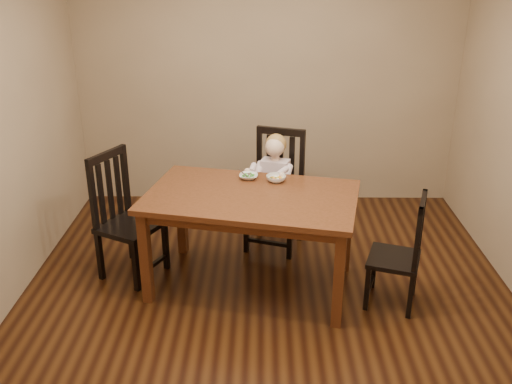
{
  "coord_description": "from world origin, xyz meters",
  "views": [
    {
      "loc": [
        -0.04,
        -3.93,
        2.58
      ],
      "look_at": [
        -0.1,
        0.25,
        0.8
      ],
      "focal_mm": 40.0,
      "sensor_mm": 36.0,
      "label": 1
    }
  ],
  "objects_px": {
    "toddler": "(274,180)",
    "chair_right": "(401,254)",
    "bowl_peas": "(249,176)",
    "dining_table": "(251,205)",
    "chair_left": "(125,218)",
    "chair_child": "(276,192)",
    "bowl_veg": "(276,178)"
  },
  "relations": [
    {
      "from": "chair_left",
      "to": "toddler",
      "type": "bearing_deg",
      "value": 138.84
    },
    {
      "from": "chair_left",
      "to": "bowl_peas",
      "type": "relative_size",
      "value": 6.97
    },
    {
      "from": "dining_table",
      "to": "chair_left",
      "type": "relative_size",
      "value": 1.67
    },
    {
      "from": "chair_right",
      "to": "bowl_peas",
      "type": "bearing_deg",
      "value": 82.15
    },
    {
      "from": "dining_table",
      "to": "chair_left",
      "type": "xyz_separation_m",
      "value": [
        -1.06,
        0.19,
        -0.21
      ]
    },
    {
      "from": "chair_left",
      "to": "bowl_veg",
      "type": "distance_m",
      "value": 1.3
    },
    {
      "from": "dining_table",
      "to": "bowl_peas",
      "type": "xyz_separation_m",
      "value": [
        -0.03,
        0.33,
        0.11
      ]
    },
    {
      "from": "dining_table",
      "to": "bowl_veg",
      "type": "distance_m",
      "value": 0.36
    },
    {
      "from": "dining_table",
      "to": "chair_right",
      "type": "bearing_deg",
      "value": -12.58
    },
    {
      "from": "chair_right",
      "to": "bowl_peas",
      "type": "distance_m",
      "value": 1.38
    },
    {
      "from": "chair_left",
      "to": "bowl_peas",
      "type": "bearing_deg",
      "value": 125.25
    },
    {
      "from": "chair_right",
      "to": "dining_table",
      "type": "bearing_deg",
      "value": 96.21
    },
    {
      "from": "chair_right",
      "to": "bowl_veg",
      "type": "bearing_deg",
      "value": 79.43
    },
    {
      "from": "bowl_peas",
      "to": "dining_table",
      "type": "bearing_deg",
      "value": -85.14
    },
    {
      "from": "bowl_veg",
      "to": "chair_right",
      "type": "bearing_deg",
      "value": -29.36
    },
    {
      "from": "bowl_peas",
      "to": "bowl_veg",
      "type": "bearing_deg",
      "value": -14.03
    },
    {
      "from": "chair_child",
      "to": "bowl_peas",
      "type": "bearing_deg",
      "value": 76.48
    },
    {
      "from": "toddler",
      "to": "bowl_peas",
      "type": "relative_size",
      "value": 3.62
    },
    {
      "from": "dining_table",
      "to": "chair_left",
      "type": "distance_m",
      "value": 1.1
    },
    {
      "from": "toddler",
      "to": "chair_right",
      "type": "bearing_deg",
      "value": 152.59
    },
    {
      "from": "dining_table",
      "to": "toddler",
      "type": "relative_size",
      "value": 3.22
    },
    {
      "from": "toddler",
      "to": "dining_table",
      "type": "bearing_deg",
      "value": 91.31
    },
    {
      "from": "dining_table",
      "to": "chair_right",
      "type": "relative_size",
      "value": 1.96
    },
    {
      "from": "chair_child",
      "to": "bowl_veg",
      "type": "height_order",
      "value": "chair_child"
    },
    {
      "from": "dining_table",
      "to": "chair_child",
      "type": "bearing_deg",
      "value": 73.95
    },
    {
      "from": "chair_left",
      "to": "chair_child",
      "type": "bearing_deg",
      "value": 140.63
    },
    {
      "from": "dining_table",
      "to": "chair_left",
      "type": "height_order",
      "value": "chair_left"
    },
    {
      "from": "toddler",
      "to": "chair_child",
      "type": "bearing_deg",
      "value": -90.0
    },
    {
      "from": "dining_table",
      "to": "toddler",
      "type": "height_order",
      "value": "toddler"
    },
    {
      "from": "dining_table",
      "to": "bowl_veg",
      "type": "height_order",
      "value": "bowl_veg"
    },
    {
      "from": "toddler",
      "to": "bowl_peas",
      "type": "xyz_separation_m",
      "value": [
        -0.22,
        -0.35,
        0.17
      ]
    },
    {
      "from": "chair_right",
      "to": "bowl_peas",
      "type": "relative_size",
      "value": 5.93
    }
  ]
}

